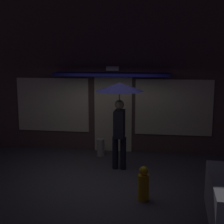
# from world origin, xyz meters

# --- Properties ---
(ground_plane) EXTENTS (18.00, 18.00, 0.00)m
(ground_plane) POSITION_xyz_m (0.00, 0.00, 0.00)
(ground_plane) COLOR #423F44
(building_facade) EXTENTS (10.71, 1.00, 4.50)m
(building_facade) POSITION_xyz_m (-0.00, 2.34, 2.23)
(building_facade) COLOR brown
(building_facade) RESTS_ON ground
(person_with_umbrella) EXTENTS (1.16, 1.16, 2.18)m
(person_with_umbrella) POSITION_xyz_m (0.37, 0.66, 1.74)
(person_with_umbrella) COLOR black
(person_with_umbrella) RESTS_ON ground
(sidewalk_bollard) EXTENTS (0.21, 0.21, 0.50)m
(sidewalk_bollard) POSITION_xyz_m (-0.28, 1.63, 0.25)
(sidewalk_bollard) COLOR #B2A899
(sidewalk_bollard) RESTS_ON ground
(fire_hydrant) EXTENTS (0.22, 0.22, 0.70)m
(fire_hydrant) POSITION_xyz_m (1.06, -1.04, 0.32)
(fire_hydrant) COLOR gold
(fire_hydrant) RESTS_ON ground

